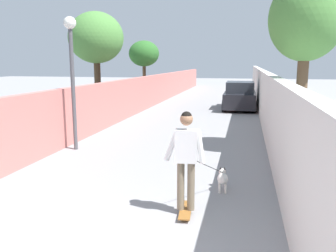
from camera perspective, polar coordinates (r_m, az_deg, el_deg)
The scene contains 11 objects.
ground_plane at distance 17.32m, azimuth 4.55°, elevation 1.65°, with size 80.00×80.00×0.00m, color gray.
wall_left at distance 16.05m, azimuth -7.87°, elevation 4.17°, with size 48.00×0.30×1.83m, color #CC726B.
fence_right at distance 15.06m, azimuth 15.74°, elevation 4.19°, with size 48.00×0.30×2.21m, color silver.
tree_left_near at distance 17.48m, azimuth -11.68°, elevation 13.84°, with size 2.62×2.62×4.99m.
tree_left_mid at distance 22.89m, azimuth -3.95°, elevation 11.65°, with size 1.95×1.95×3.98m.
tree_right_far at distance 10.63m, azimuth 21.66°, elevation 15.66°, with size 2.03×2.03×4.96m.
lamp_post at distance 10.78m, azimuth -15.48°, elevation 10.51°, with size 0.36×0.36×3.93m.
skateboard at distance 6.34m, azimuth 2.89°, elevation -13.58°, with size 0.82×0.27×0.08m.
person_skateboarder at distance 5.99m, azimuth 2.98°, elevation -4.42°, with size 0.25×0.71×1.75m.
dog at distance 7.40m, azimuth 8.90°, elevation -8.39°, with size 1.58×0.70×1.06m.
car_near at distance 20.18m, azimuth 11.66°, elevation 4.76°, with size 3.97×1.80×1.54m.
Camera 1 is at (-2.96, -2.36, 2.65)m, focal length 37.28 mm.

